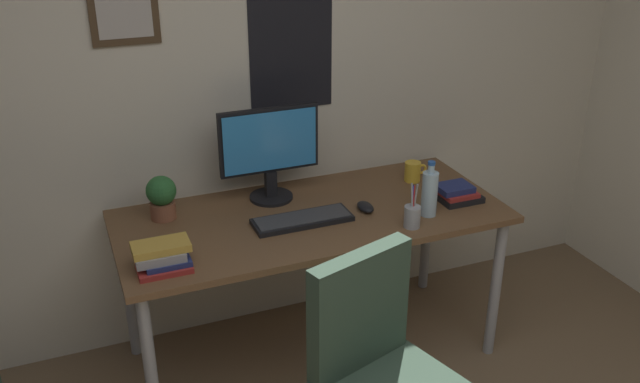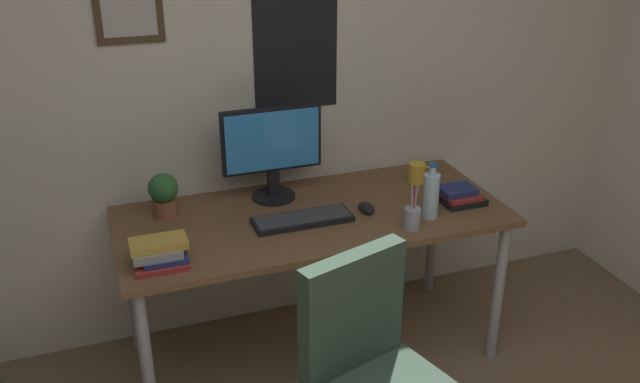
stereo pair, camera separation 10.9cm
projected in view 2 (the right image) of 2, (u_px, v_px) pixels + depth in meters
The scene contains 12 objects.
wall_back at pixel (231, 71), 3.12m from camera, with size 4.40×0.10×2.60m.
desk at pixel (313, 228), 3.06m from camera, with size 1.71×0.76×0.75m.
office_chair at pixel (373, 374), 2.38m from camera, with size 0.58×0.59×0.95m.
monitor at pixel (272, 149), 3.08m from camera, with size 0.46×0.20×0.43m.
keyboard at pixel (302, 219), 2.95m from camera, with size 0.43×0.15×0.03m.
computer_mouse at pixel (367, 208), 3.04m from camera, with size 0.06×0.11×0.04m.
water_bottle at pixel (431, 195), 2.95m from camera, with size 0.07×0.07×0.25m.
coffee_mug_near at pixel (417, 173), 3.32m from camera, with size 0.12×0.08×0.10m.
potted_plant at pixel (164, 193), 2.97m from camera, with size 0.13×0.13×0.19m.
pen_cup at pixel (412, 217), 2.87m from camera, with size 0.07×0.07×0.20m.
book_stack_left at pixel (160, 253), 2.60m from camera, with size 0.21×0.15×0.11m.
book_stack_right at pixel (460, 196), 3.11m from camera, with size 0.19×0.14×0.08m.
Camera 2 is at (-0.64, -0.87, 2.10)m, focal length 38.49 mm.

